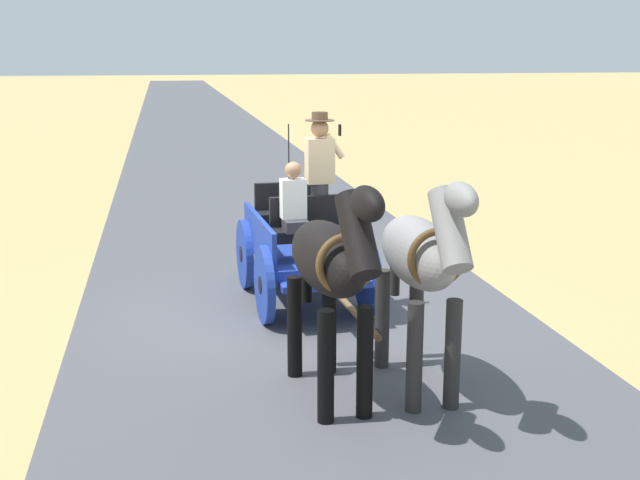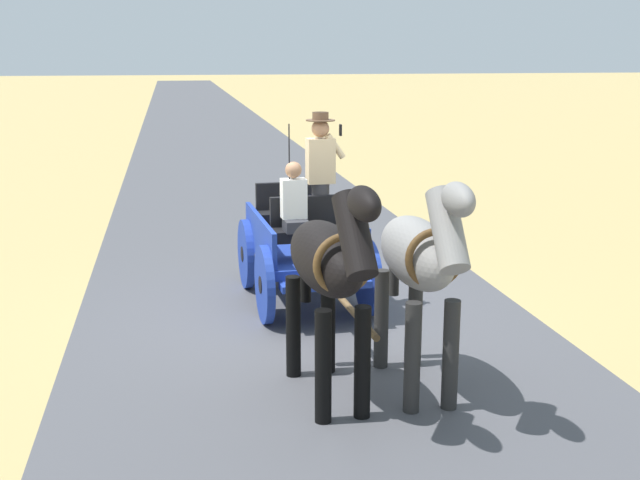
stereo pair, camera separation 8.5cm
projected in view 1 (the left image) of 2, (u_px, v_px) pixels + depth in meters
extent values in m
plane|color=tan|center=(305.00, 316.00, 10.01)|extent=(200.00, 200.00, 0.00)
cube|color=#4C4C51|center=(305.00, 316.00, 10.01)|extent=(5.62, 160.00, 0.01)
cube|color=#1E3899|center=(303.00, 252.00, 10.51)|extent=(1.32, 2.26, 0.12)
cube|color=#1E3899|center=(344.00, 229.00, 10.58)|extent=(0.17, 2.09, 0.44)
cube|color=#1E3899|center=(259.00, 233.00, 10.31)|extent=(0.17, 2.09, 0.44)
cube|color=#1E3899|center=(326.00, 285.00, 9.38)|extent=(1.09, 0.30, 0.08)
cube|color=#1E3899|center=(284.00, 244.00, 11.69)|extent=(0.73, 0.24, 0.06)
cube|color=black|center=(313.00, 234.00, 9.85)|extent=(1.04, 0.41, 0.14)
cube|color=black|center=(310.00, 213.00, 9.97)|extent=(1.02, 0.13, 0.44)
cube|color=black|center=(294.00, 216.00, 10.89)|extent=(1.04, 0.41, 0.14)
cube|color=black|center=(291.00, 198.00, 11.01)|extent=(1.02, 0.13, 0.44)
cylinder|color=#1E3899|center=(367.00, 277.00, 9.98)|extent=(0.15, 0.96, 0.96)
cylinder|color=black|center=(367.00, 277.00, 9.98)|extent=(0.13, 0.22, 0.21)
cylinder|color=#1E3899|center=(264.00, 285.00, 9.67)|extent=(0.15, 0.96, 0.96)
cylinder|color=black|center=(264.00, 285.00, 9.67)|extent=(0.13, 0.22, 0.21)
cylinder|color=#1E3899|center=(335.00, 249.00, 11.43)|extent=(0.15, 0.96, 0.96)
cylinder|color=black|center=(335.00, 249.00, 11.43)|extent=(0.13, 0.22, 0.21)
cylinder|color=#1E3899|center=(245.00, 254.00, 11.13)|extent=(0.15, 0.96, 0.96)
cylinder|color=black|center=(245.00, 254.00, 11.13)|extent=(0.13, 0.22, 0.21)
cylinder|color=brown|center=(349.00, 306.00, 8.45)|extent=(0.18, 2.00, 0.07)
cylinder|color=black|center=(289.00, 178.00, 9.62)|extent=(0.02, 0.02, 1.30)
cylinder|color=#2D2D33|center=(320.00, 218.00, 10.12)|extent=(0.22, 0.22, 0.90)
cube|color=tan|center=(320.00, 161.00, 9.95)|extent=(0.35, 0.24, 0.56)
sphere|color=#9E7051|center=(320.00, 128.00, 9.86)|extent=(0.22, 0.22, 0.22)
cylinder|color=#473323|center=(320.00, 120.00, 9.83)|extent=(0.36, 0.36, 0.01)
cylinder|color=#473323|center=(320.00, 116.00, 9.82)|extent=(0.20, 0.20, 0.10)
cylinder|color=tan|center=(335.00, 146.00, 9.91)|extent=(0.26, 0.09, 0.32)
cube|color=black|center=(340.00, 130.00, 9.86)|extent=(0.02, 0.07, 0.14)
cube|color=#2D2D33|center=(296.00, 226.00, 9.65)|extent=(0.30, 0.33, 0.14)
cube|color=silver|center=(293.00, 199.00, 9.69)|extent=(0.31, 0.22, 0.48)
sphere|color=#9E7051|center=(293.00, 170.00, 9.61)|extent=(0.20, 0.20, 0.20)
ellipsoid|color=gray|center=(418.00, 252.00, 7.62)|extent=(0.56, 1.56, 0.64)
cylinder|color=#272726|center=(453.00, 355.00, 7.33)|extent=(0.15, 0.15, 1.05)
cylinder|color=#272726|center=(414.00, 358.00, 7.26)|extent=(0.15, 0.15, 1.05)
cylinder|color=#272726|center=(416.00, 317.00, 8.37)|extent=(0.15, 0.15, 1.05)
cylinder|color=#272726|center=(382.00, 319.00, 8.30)|extent=(0.15, 0.15, 1.05)
cylinder|color=gray|center=(450.00, 230.00, 6.72)|extent=(0.26, 0.65, 0.73)
ellipsoid|color=gray|center=(461.00, 199.00, 6.44)|extent=(0.22, 0.54, 0.28)
cube|color=#272726|center=(449.00, 225.00, 6.74)|extent=(0.06, 0.50, 0.56)
cylinder|color=#272726|center=(395.00, 263.00, 8.40)|extent=(0.11, 0.11, 0.70)
torus|color=brown|center=(437.00, 258.00, 7.08)|extent=(0.55, 0.07, 0.55)
ellipsoid|color=black|center=(328.00, 258.00, 7.41)|extent=(0.70, 1.61, 0.64)
cylinder|color=black|center=(365.00, 363.00, 7.15)|extent=(0.15, 0.15, 1.05)
cylinder|color=black|center=(326.00, 367.00, 7.05)|extent=(0.15, 0.15, 1.05)
cylinder|color=black|center=(329.00, 323.00, 8.17)|extent=(0.15, 0.15, 1.05)
cylinder|color=black|center=(295.00, 327.00, 8.07)|extent=(0.15, 0.15, 1.05)
cylinder|color=black|center=(358.00, 235.00, 6.53)|extent=(0.32, 0.67, 0.73)
ellipsoid|color=black|center=(367.00, 204.00, 6.26)|extent=(0.27, 0.56, 0.28)
cube|color=black|center=(357.00, 230.00, 6.54)|extent=(0.11, 0.51, 0.56)
cylinder|color=black|center=(307.00, 269.00, 8.17)|extent=(0.11, 0.11, 0.70)
torus|color=brown|center=(346.00, 264.00, 6.88)|extent=(0.55, 0.12, 0.55)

